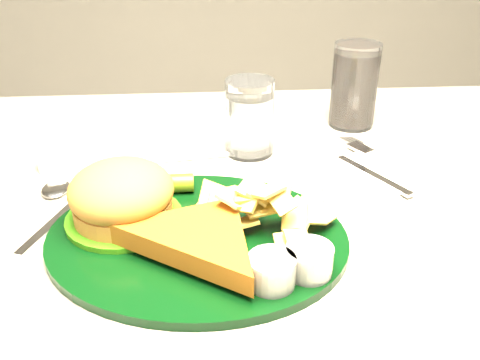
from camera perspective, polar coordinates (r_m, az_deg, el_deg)
The scene contains 7 objects.
dinner_plate at distance 0.59m, azimuth -4.72°, elevation -3.57°, with size 0.34×0.28×0.08m, color black, non-canonical shape.
water_glass at distance 0.79m, azimuth 1.03°, elevation 6.69°, with size 0.07×0.07×0.11m, color white.
cola_glass at distance 0.90m, azimuth 12.10°, elevation 9.83°, with size 0.07×0.07×0.14m, color black.
fork_napkin at distance 0.76m, azimuth 13.81°, elevation 0.87°, with size 0.13×0.17×0.01m, color white, non-canonical shape.
spoon at distance 0.67m, azimuth -19.56°, elevation -4.31°, with size 0.05×0.17×0.01m, color silver, non-canonical shape.
ramekin at distance 0.80m, azimuth -19.18°, elevation 2.12°, with size 0.05×0.05×0.03m, color silver.
wrapped_straw at distance 0.78m, azimuth -8.27°, elevation 2.10°, with size 0.22×0.08×0.01m, color silver, non-canonical shape.
Camera 1 is at (-0.03, -0.61, 1.10)m, focal length 40.00 mm.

